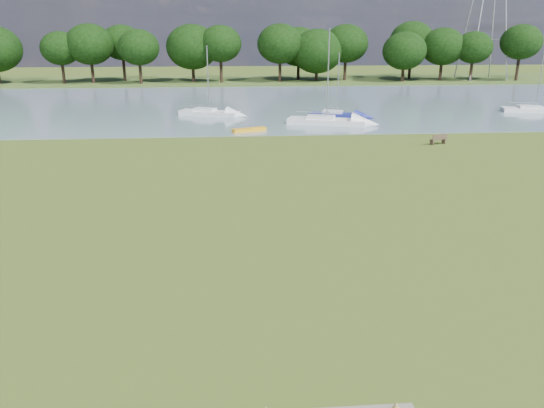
{
  "coord_description": "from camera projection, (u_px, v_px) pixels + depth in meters",
  "views": [
    {
      "loc": [
        -2.17,
        -22.86,
        8.82
      ],
      "look_at": [
        -0.52,
        -2.0,
        1.85
      ],
      "focal_mm": 35.0,
      "sensor_mm": 36.0,
      "label": 1
    }
  ],
  "objects": [
    {
      "name": "kayak",
      "position": [
        249.0,
        130.0,
        47.17
      ],
      "size": [
        3.15,
        1.82,
        0.31
      ],
      "primitive_type": "cube",
      "rotation": [
        0.0,
        0.0,
        0.38
      ],
      "color": "#F5A917",
      "rests_on": "river"
    },
    {
      "name": "sailboat_5",
      "position": [
        336.0,
        113.0,
        54.51
      ],
      "size": [
        5.87,
        3.59,
        6.5
      ],
      "rotation": [
        0.0,
        0.0,
        -0.38
      ],
      "color": "navy",
      "rests_on": "river"
    },
    {
      "name": "tree_line",
      "position": [
        184.0,
        44.0,
        86.2
      ],
      "size": [
        124.25,
        8.7,
        10.53
      ],
      "color": "black",
      "rests_on": "far_bank"
    },
    {
      "name": "ground",
      "position": [
        280.0,
        228.0,
        24.57
      ],
      "size": [
        220.0,
        220.0,
        0.0
      ],
      "primitive_type": "plane",
      "color": "#4D5E1F"
    },
    {
      "name": "sailboat_4",
      "position": [
        535.0,
        108.0,
        57.96
      ],
      "size": [
        7.05,
        3.56,
        9.01
      ],
      "rotation": [
        0.0,
        0.0,
        -0.26
      ],
      "color": "white",
      "rests_on": "river"
    },
    {
      "name": "far_bank",
      "position": [
        241.0,
        81.0,
        92.67
      ],
      "size": [
        220.0,
        20.0,
        0.4
      ],
      "primitive_type": "cube",
      "color": "#4C6626",
      "rests_on": "ground"
    },
    {
      "name": "sailboat_3",
      "position": [
        209.0,
        111.0,
        55.75
      ],
      "size": [
        6.56,
        4.14,
        7.1
      ],
      "rotation": [
        0.0,
        0.0,
        -0.4
      ],
      "color": "white",
      "rests_on": "river"
    },
    {
      "name": "riverbank_bench",
      "position": [
        439.0,
        139.0,
        42.05
      ],
      "size": [
        1.43,
        0.83,
        0.85
      ],
      "rotation": [
        0.0,
        0.0,
        0.33
      ],
      "color": "brown",
      "rests_on": "ground"
    },
    {
      "name": "sailboat_0",
      "position": [
        326.0,
        119.0,
        50.77
      ],
      "size": [
        7.7,
        4.42,
        8.77
      ],
      "rotation": [
        0.0,
        0.0,
        -0.34
      ],
      "color": "white",
      "rests_on": "river"
    },
    {
      "name": "river",
      "position": [
        248.0,
        104.0,
        64.29
      ],
      "size": [
        220.0,
        40.0,
        0.1
      ],
      "primitive_type": "cube",
      "color": "gray",
      "rests_on": "ground"
    }
  ]
}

